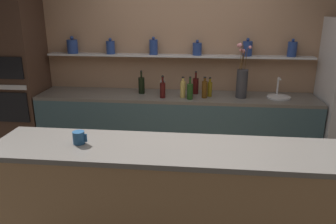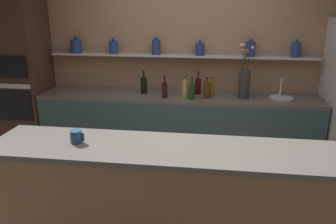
{
  "view_description": "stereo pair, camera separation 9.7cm",
  "coord_description": "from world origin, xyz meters",
  "views": [
    {
      "loc": [
        0.24,
        -2.93,
        2.05
      ],
      "look_at": [
        -0.1,
        0.29,
        0.99
      ],
      "focal_mm": 35.0,
      "sensor_mm": 36.0,
      "label": 1
    },
    {
      "loc": [
        0.34,
        -2.92,
        2.05
      ],
      "look_at": [
        -0.1,
        0.29,
        0.99
      ],
      "focal_mm": 35.0,
      "sensor_mm": 36.0,
      "label": 2
    }
  ],
  "objects": [
    {
      "name": "bottle_wine_7",
      "position": [
        -0.26,
        1.09,
        1.03
      ],
      "size": [
        0.07,
        0.07,
        0.29
      ],
      "color": "#380C0C",
      "rests_on": "back_counter_unit"
    },
    {
      "name": "bottle_oil_2",
      "position": [
        0.34,
        1.23,
        1.02
      ],
      "size": [
        0.06,
        0.06,
        0.25
      ],
      "color": "brown",
      "rests_on": "back_counter_unit"
    },
    {
      "name": "sink_fixture",
      "position": [
        1.22,
        1.25,
        0.94
      ],
      "size": [
        0.3,
        0.3,
        0.25
      ],
      "color": "#B7B7BC",
      "rests_on": "back_counter_unit"
    },
    {
      "name": "island_counter",
      "position": [
        0.0,
        -0.66,
        0.51
      ],
      "size": [
        2.75,
        0.61,
        1.02
      ],
      "color": "tan",
      "rests_on": "ground_plane"
    },
    {
      "name": "bottle_spirit_5",
      "position": [
        0.27,
        1.15,
        1.04
      ],
      "size": [
        0.07,
        0.07,
        0.27
      ],
      "color": "#4C2D0C",
      "rests_on": "back_counter_unit"
    },
    {
      "name": "bottle_wine_8",
      "position": [
        -0.57,
        1.28,
        1.03
      ],
      "size": [
        0.08,
        0.08,
        0.31
      ],
      "color": "black",
      "rests_on": "back_counter_unit"
    },
    {
      "name": "bottle_sauce_6",
      "position": [
        -0.26,
        1.2,
        1.0
      ],
      "size": [
        0.05,
        0.05,
        0.19
      ],
      "color": "#9E4C0A",
      "rests_on": "back_counter_unit"
    },
    {
      "name": "back_wall_unit",
      "position": [
        -0.0,
        1.6,
        1.3
      ],
      "size": [
        5.2,
        0.28,
        2.6
      ],
      "color": "#937056",
      "rests_on": "ground_plane"
    },
    {
      "name": "bottle_wine_1",
      "position": [
        0.09,
        1.06,
        1.02
      ],
      "size": [
        0.08,
        0.08,
        0.29
      ],
      "color": "#193814",
      "rests_on": "back_counter_unit"
    },
    {
      "name": "flower_vase",
      "position": [
        0.74,
        1.22,
        1.13
      ],
      "size": [
        0.18,
        0.16,
        0.69
      ],
      "color": "#2D2D33",
      "rests_on": "back_counter_unit"
    },
    {
      "name": "ground_plane",
      "position": [
        0.0,
        0.0,
        0.0
      ],
      "size": [
        12.0,
        12.0,
        0.0
      ],
      "primitive_type": "plane",
      "color": "#4C4742"
    },
    {
      "name": "bottle_spirit_4",
      "position": [
        -0.28,
        1.29,
        1.02
      ],
      "size": [
        0.07,
        0.07,
        0.24
      ],
      "color": "gray",
      "rests_on": "back_counter_unit"
    },
    {
      "name": "coffee_mug",
      "position": [
        -0.7,
        -0.66,
        1.07
      ],
      "size": [
        0.11,
        0.09,
        0.1
      ],
      "color": "#235184",
      "rests_on": "island_counter"
    },
    {
      "name": "back_counter_unit",
      "position": [
        -0.1,
        1.24,
        0.46
      ],
      "size": [
        3.66,
        0.62,
        0.92
      ],
      "color": "#334C56",
      "rests_on": "ground_plane"
    },
    {
      "name": "bottle_wine_0",
      "position": [
        0.16,
        1.34,
        1.03
      ],
      "size": [
        0.08,
        0.08,
        0.3
      ],
      "color": "#380C0C",
      "rests_on": "back_counter_unit"
    },
    {
      "name": "oven_tower",
      "position": [
        -2.28,
        1.24,
        1.07
      ],
      "size": [
        0.65,
        0.64,
        2.15
      ],
      "color": "#3D281E",
      "rests_on": "ground_plane"
    },
    {
      "name": "bottle_spirit_3",
      "position": [
        -0.0,
        1.13,
        1.03
      ],
      "size": [
        0.07,
        0.07,
        0.27
      ],
      "color": "tan",
      "rests_on": "back_counter_unit"
    }
  ]
}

